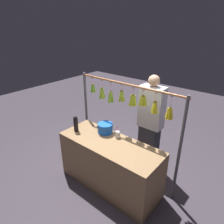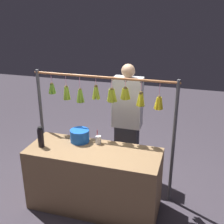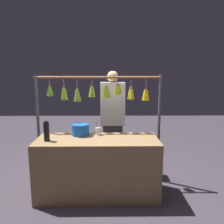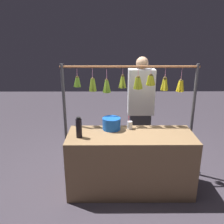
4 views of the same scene
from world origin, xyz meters
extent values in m
plane|color=#3E3741|center=(0.00, 0.00, 0.00)|extent=(12.00, 12.00, 0.00)
cube|color=olive|center=(0.00, 0.00, 0.41)|extent=(1.68, 0.64, 0.83)
cylinder|color=#4C4C51|center=(-0.94, -0.41, 0.85)|extent=(0.04, 0.04, 1.70)
cylinder|color=#4C4C51|center=(0.94, -0.41, 0.85)|extent=(0.04, 0.04, 1.70)
cylinder|color=#9E6038|center=(0.00, -0.41, 1.66)|extent=(1.93, 0.03, 0.03)
torus|color=black|center=(-0.72, -0.41, 1.64)|extent=(0.04, 0.01, 0.04)
cylinder|color=pink|center=(-0.72, -0.41, 1.55)|extent=(0.01, 0.01, 0.18)
sphere|color=brown|center=(-0.72, -0.41, 1.46)|extent=(0.05, 0.05, 0.05)
cylinder|color=yellow|center=(-0.69, -0.41, 1.38)|extent=(0.07, 0.04, 0.16)
cylinder|color=yellow|center=(-0.71, -0.39, 1.38)|extent=(0.05, 0.05, 0.16)
cylinder|color=yellow|center=(-0.73, -0.39, 1.38)|extent=(0.05, 0.07, 0.16)
cylinder|color=yellow|center=(-0.75, -0.41, 1.38)|extent=(0.06, 0.04, 0.16)
cylinder|color=yellow|center=(-0.73, -0.43, 1.38)|extent=(0.05, 0.07, 0.16)
cylinder|color=yellow|center=(-0.71, -0.43, 1.38)|extent=(0.05, 0.07, 0.16)
torus|color=black|center=(-0.49, -0.41, 1.64)|extent=(0.04, 0.01, 0.04)
cylinder|color=pink|center=(-0.49, -0.41, 1.57)|extent=(0.01, 0.01, 0.14)
sphere|color=brown|center=(-0.49, -0.41, 1.50)|extent=(0.05, 0.05, 0.05)
cylinder|color=gold|center=(-0.47, -0.41, 1.41)|extent=(0.07, 0.04, 0.18)
cylinder|color=gold|center=(-0.49, -0.39, 1.41)|extent=(0.04, 0.08, 0.18)
cylinder|color=gold|center=(-0.51, -0.41, 1.41)|extent=(0.07, 0.04, 0.18)
cylinder|color=gold|center=(-0.49, -0.43, 1.41)|extent=(0.04, 0.06, 0.17)
torus|color=black|center=(-0.29, -0.41, 1.64)|extent=(0.04, 0.01, 0.04)
cylinder|color=pink|center=(-0.29, -0.41, 1.59)|extent=(0.01, 0.01, 0.10)
sphere|color=brown|center=(-0.29, -0.41, 1.53)|extent=(0.05, 0.05, 0.05)
cylinder|color=gold|center=(-0.26, -0.41, 1.47)|extent=(0.07, 0.04, 0.14)
cylinder|color=gold|center=(-0.28, -0.38, 1.47)|extent=(0.05, 0.06, 0.15)
cylinder|color=gold|center=(-0.31, -0.38, 1.47)|extent=(0.06, 0.07, 0.15)
cylinder|color=gold|center=(-0.33, -0.41, 1.47)|extent=(0.07, 0.04, 0.14)
cylinder|color=gold|center=(-0.31, -0.43, 1.47)|extent=(0.06, 0.06, 0.15)
cylinder|color=gold|center=(-0.28, -0.44, 1.47)|extent=(0.06, 0.07, 0.15)
torus|color=black|center=(-0.12, -0.41, 1.64)|extent=(0.04, 0.02, 0.04)
cylinder|color=pink|center=(-0.12, -0.41, 1.57)|extent=(0.01, 0.01, 0.13)
sphere|color=brown|center=(-0.12, -0.41, 1.51)|extent=(0.05, 0.05, 0.05)
cylinder|color=#A4B426|center=(-0.09, -0.41, 1.43)|extent=(0.06, 0.04, 0.17)
cylinder|color=#A4B426|center=(-0.11, -0.38, 1.43)|extent=(0.06, 0.08, 0.17)
cylinder|color=#A4B426|center=(-0.13, -0.38, 1.43)|extent=(0.05, 0.07, 0.17)
cylinder|color=#A4B426|center=(-0.15, -0.41, 1.43)|extent=(0.08, 0.04, 0.17)
cylinder|color=#A4B426|center=(-0.13, -0.44, 1.43)|extent=(0.06, 0.06, 0.17)
cylinder|color=#A4B426|center=(-0.10, -0.44, 1.43)|extent=(0.06, 0.08, 0.17)
torus|color=black|center=(0.10, -0.41, 1.64)|extent=(0.04, 0.01, 0.04)
cylinder|color=pink|center=(0.10, -0.41, 1.59)|extent=(0.01, 0.01, 0.11)
sphere|color=brown|center=(0.10, -0.41, 1.53)|extent=(0.04, 0.04, 0.04)
cylinder|color=#95AF28|center=(0.12, -0.41, 1.45)|extent=(0.07, 0.04, 0.18)
cylinder|color=#95AF28|center=(0.11, -0.39, 1.45)|extent=(0.05, 0.07, 0.18)
cylinder|color=#95AF28|center=(0.08, -0.40, 1.45)|extent=(0.07, 0.06, 0.18)
cylinder|color=#95AF28|center=(0.08, -0.42, 1.45)|extent=(0.06, 0.05, 0.18)
cylinder|color=#95AF28|center=(0.10, -0.43, 1.45)|extent=(0.04, 0.07, 0.18)
torus|color=black|center=(0.32, -0.41, 1.64)|extent=(0.04, 0.01, 0.04)
cylinder|color=pink|center=(0.32, -0.41, 1.55)|extent=(0.01, 0.01, 0.17)
sphere|color=brown|center=(0.32, -0.41, 1.47)|extent=(0.04, 0.04, 0.04)
cylinder|color=#7AA62B|center=(0.34, -0.41, 1.38)|extent=(0.07, 0.03, 0.18)
cylinder|color=#7AA62B|center=(0.33, -0.39, 1.38)|extent=(0.04, 0.06, 0.18)
cylinder|color=#7AA62B|center=(0.31, -0.39, 1.38)|extent=(0.05, 0.06, 0.18)
cylinder|color=#7AA62B|center=(0.30, -0.41, 1.38)|extent=(0.07, 0.03, 0.18)
cylinder|color=#7AA62B|center=(0.31, -0.43, 1.38)|extent=(0.05, 0.06, 0.18)
cylinder|color=#7AA62B|center=(0.33, -0.43, 1.38)|extent=(0.06, 0.07, 0.18)
torus|color=black|center=(0.52, -0.41, 1.64)|extent=(0.04, 0.01, 0.04)
cylinder|color=pink|center=(0.52, -0.41, 1.56)|extent=(0.01, 0.01, 0.15)
sphere|color=brown|center=(0.52, -0.41, 1.49)|extent=(0.04, 0.04, 0.04)
cylinder|color=#87AA29|center=(0.54, -0.41, 1.40)|extent=(0.06, 0.04, 0.18)
cylinder|color=#87AA29|center=(0.53, -0.39, 1.40)|extent=(0.04, 0.05, 0.18)
cylinder|color=#87AA29|center=(0.50, -0.39, 1.40)|extent=(0.06, 0.07, 0.18)
cylinder|color=#87AA29|center=(0.49, -0.41, 1.40)|extent=(0.06, 0.03, 0.18)
cylinder|color=#87AA29|center=(0.51, -0.43, 1.40)|extent=(0.05, 0.07, 0.18)
cylinder|color=#87AA29|center=(0.53, -0.43, 1.40)|extent=(0.06, 0.07, 0.18)
torus|color=black|center=(0.73, -0.41, 1.64)|extent=(0.04, 0.01, 0.04)
cylinder|color=pink|center=(0.73, -0.41, 1.57)|extent=(0.01, 0.01, 0.13)
sphere|color=brown|center=(0.73, -0.41, 1.51)|extent=(0.04, 0.04, 0.04)
cylinder|color=#6DA22C|center=(0.75, -0.41, 1.44)|extent=(0.07, 0.03, 0.14)
cylinder|color=#6DA22C|center=(0.74, -0.39, 1.44)|extent=(0.04, 0.06, 0.14)
cylinder|color=#6DA22C|center=(0.71, -0.40, 1.44)|extent=(0.05, 0.05, 0.14)
cylinder|color=#6DA22C|center=(0.72, -0.42, 1.44)|extent=(0.06, 0.05, 0.14)
cylinder|color=#6DA22C|center=(0.74, -0.43, 1.44)|extent=(0.04, 0.05, 0.14)
cylinder|color=black|center=(0.67, 0.09, 0.95)|extent=(0.08, 0.08, 0.24)
cylinder|color=black|center=(0.67, 0.09, 1.08)|extent=(0.05, 0.05, 0.02)
cylinder|color=blue|center=(0.25, -0.19, 0.91)|extent=(0.25, 0.25, 0.17)
cylinder|color=silver|center=(0.00, -0.19, 0.88)|extent=(0.07, 0.07, 0.11)
cylinder|color=red|center=(0.02, -0.19, 0.92)|extent=(0.01, 0.02, 0.19)
cube|color=#2D2D38|center=(-0.22, -0.84, 0.42)|extent=(0.33, 0.23, 0.84)
cube|color=silver|center=(-0.22, -0.84, 1.20)|extent=(0.42, 0.23, 0.73)
sphere|color=tan|center=(-0.22, -0.84, 1.66)|extent=(0.19, 0.19, 0.19)
camera|label=1|loc=(-1.71, 2.01, 2.53)|focal=32.38mm
camera|label=2|loc=(-1.13, 2.95, 2.56)|focal=46.20mm
camera|label=3|loc=(-0.17, 2.92, 1.71)|focal=35.26mm
camera|label=4|loc=(0.27, 2.90, 2.09)|focal=38.32mm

